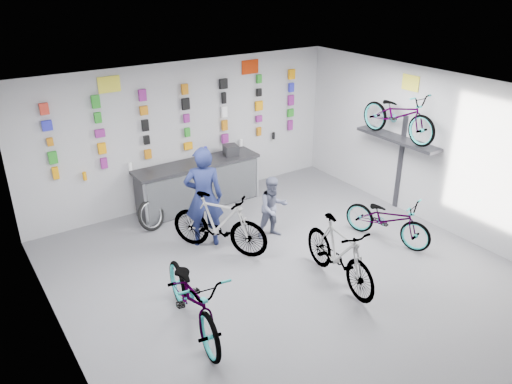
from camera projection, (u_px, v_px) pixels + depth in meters
floor at (303, 286)px, 8.04m from camera, size 8.00×8.00×0.00m
ceiling at (311, 103)px, 6.79m from camera, size 8.00×8.00×0.00m
wall_back at (186, 134)px, 10.44m from camera, size 7.00×0.00×7.00m
wall_left at (66, 277)px, 5.65m from camera, size 0.00×8.00×8.00m
wall_right at (455, 157)px, 9.19m from camera, size 0.00×8.00×8.00m
counter at (199, 185)px, 10.51m from camera, size 2.70×0.66×1.00m
merch_wall at (187, 119)px, 10.26m from camera, size 5.57×0.08×1.57m
wall_bracket at (398, 143)px, 10.02m from camera, size 0.39×1.90×2.00m
sign_left at (109, 84)px, 9.16m from camera, size 0.42×0.02×0.30m
sign_right at (250, 67)px, 10.73m from camera, size 0.42×0.02×0.30m
sign_side at (410, 83)px, 9.61m from camera, size 0.02×0.40×0.30m
bike_left at (193, 297)px, 6.91m from camera, size 0.97×2.11×1.07m
bike_center at (339, 253)px, 7.93m from camera, size 0.72×1.86×1.09m
bike_right at (388, 219)px, 9.21m from camera, size 1.05×1.80×0.89m
bike_service at (219, 223)px, 8.82m from camera, size 1.47×1.83×1.11m
bike_wall at (399, 115)px, 9.74m from camera, size 0.63×1.80×0.95m
clerk at (204, 197)px, 8.89m from camera, size 0.82×0.72×1.89m
customer at (273, 208)px, 9.27m from camera, size 0.66×0.55×1.21m
spare_wheel at (151, 215)px, 9.69m from camera, size 0.67×0.46×0.60m
register at (231, 150)px, 10.67m from camera, size 0.34×0.35×0.22m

